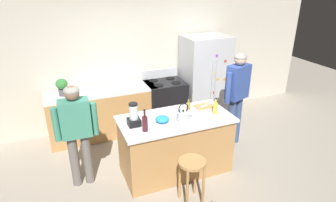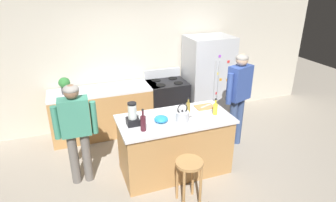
% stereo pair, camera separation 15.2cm
% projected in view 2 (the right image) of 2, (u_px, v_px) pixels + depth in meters
% --- Properties ---
extents(ground_plane, '(14.00, 14.00, 0.00)m').
position_uv_depth(ground_plane, '(174.00, 169.00, 4.60)').
color(ground_plane, '#9E9384').
extents(back_wall, '(8.00, 0.10, 2.70)m').
position_uv_depth(back_wall, '(139.00, 57.00, 5.74)').
color(back_wall, beige).
rests_on(back_wall, ground_plane).
extents(kitchen_island, '(1.67, 0.83, 0.92)m').
position_uv_depth(kitchen_island, '(175.00, 145.00, 4.42)').
color(kitchen_island, '#B7844C').
rests_on(kitchen_island, ground_plane).
extents(back_counter_run, '(2.00, 0.64, 0.92)m').
position_uv_depth(back_counter_run, '(106.00, 111.00, 5.50)').
color(back_counter_run, '#B7844C').
rests_on(back_counter_run, ground_plane).
extents(refrigerator, '(0.90, 0.73, 1.75)m').
position_uv_depth(refrigerator, '(208.00, 79.00, 5.96)').
color(refrigerator, '#B7BABF').
rests_on(refrigerator, ground_plane).
extents(stove_range, '(0.76, 0.65, 1.10)m').
position_uv_depth(stove_range, '(167.00, 103.00, 5.86)').
color(stove_range, black).
rests_on(stove_range, ground_plane).
extents(person_by_island_left, '(0.59, 0.23, 1.54)m').
position_uv_depth(person_by_island_left, '(76.00, 126.00, 3.99)').
color(person_by_island_left, '#66605B').
rests_on(person_by_island_left, ground_plane).
extents(person_by_sink_right, '(0.59, 0.34, 1.68)m').
position_uv_depth(person_by_sink_right, '(239.00, 92.00, 4.89)').
color(person_by_sink_right, '#384C7A').
rests_on(person_by_sink_right, ground_plane).
extents(bar_stool, '(0.36, 0.36, 0.66)m').
position_uv_depth(bar_stool, '(189.00, 171.00, 3.74)').
color(bar_stool, '#B7844C').
rests_on(bar_stool, ground_plane).
extents(potted_plant, '(0.20, 0.20, 0.30)m').
position_uv_depth(potted_plant, '(65.00, 85.00, 5.04)').
color(potted_plant, '#4C4C51').
rests_on(potted_plant, back_counter_run).
extents(blender_appliance, '(0.17, 0.17, 0.33)m').
position_uv_depth(blender_appliance, '(132.00, 116.00, 3.99)').
color(blender_appliance, black).
rests_on(blender_appliance, kitchen_island).
extents(bottle_soda, '(0.07, 0.07, 0.26)m').
position_uv_depth(bottle_soda, '(215.00, 109.00, 4.31)').
color(bottle_soda, yellow).
rests_on(bottle_soda, kitchen_island).
extents(bottle_vinegar, '(0.06, 0.06, 0.24)m').
position_uv_depth(bottle_vinegar, '(188.00, 107.00, 4.38)').
color(bottle_vinegar, olive).
rests_on(bottle_vinegar, kitchen_island).
extents(bottle_wine, '(0.08, 0.08, 0.32)m').
position_uv_depth(bottle_wine, '(143.00, 123.00, 3.85)').
color(bottle_wine, '#471923').
rests_on(bottle_wine, kitchen_island).
extents(mixing_bowl, '(0.20, 0.20, 0.09)m').
position_uv_depth(mixing_bowl, '(161.00, 119.00, 4.11)').
color(mixing_bowl, '#268CD8').
rests_on(mixing_bowl, kitchen_island).
extents(tea_kettle, '(0.28, 0.20, 0.27)m').
position_uv_depth(tea_kettle, '(182.00, 116.00, 4.13)').
color(tea_kettle, '#B7BABF').
rests_on(tea_kettle, kitchen_island).
extents(cutting_board, '(0.30, 0.20, 0.02)m').
position_uv_depth(cutting_board, '(205.00, 107.00, 4.57)').
color(cutting_board, '#B7844C').
rests_on(cutting_board, kitchen_island).
extents(chef_knife, '(0.22, 0.10, 0.01)m').
position_uv_depth(chef_knife, '(206.00, 106.00, 4.57)').
color(chef_knife, '#B7BABF').
rests_on(chef_knife, cutting_board).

